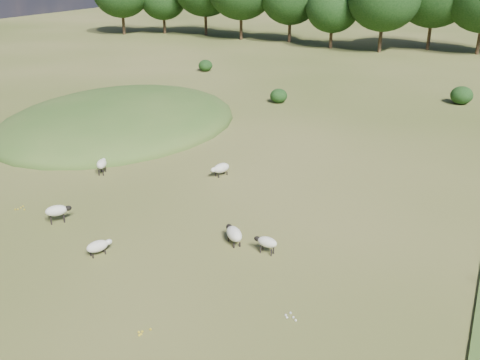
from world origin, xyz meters
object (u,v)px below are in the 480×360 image
at_px(sheep_1, 221,168).
at_px(sheep_2, 98,246).
at_px(sheep_4, 102,164).
at_px(sheep_5, 57,211).
at_px(sheep_0, 266,242).
at_px(sheep_3, 234,234).

xyz_separation_m(sheep_1, sheep_2, (-0.42, -9.91, -0.06)).
height_order(sheep_4, sheep_5, sheep_5).
bearing_deg(sheep_5, sheep_2, -69.96).
distance_m(sheep_2, sheep_4, 9.27).
relative_size(sheep_0, sheep_2, 0.91).
bearing_deg(sheep_1, sheep_2, 18.77).
relative_size(sheep_1, sheep_3, 1.06).
xyz_separation_m(sheep_3, sheep_5, (-8.23, -1.87, 0.12)).
xyz_separation_m(sheep_4, sheep_5, (2.18, -5.74, 0.02)).
distance_m(sheep_0, sheep_2, 6.97).
height_order(sheep_2, sheep_5, sheep_5).
xyz_separation_m(sheep_0, sheep_5, (-9.82, -1.74, 0.08)).
height_order(sheep_0, sheep_5, sheep_5).
distance_m(sheep_0, sheep_3, 1.60).
height_order(sheep_3, sheep_4, sheep_4).
distance_m(sheep_3, sheep_5, 8.44).
relative_size(sheep_1, sheep_2, 1.15).
bearing_deg(sheep_4, sheep_1, -93.46).
distance_m(sheep_1, sheep_2, 9.92).
xyz_separation_m(sheep_1, sheep_4, (-6.23, -2.70, 0.12)).
bearing_deg(sheep_4, sheep_0, -135.30).
bearing_deg(sheep_0, sheep_1, -46.09).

